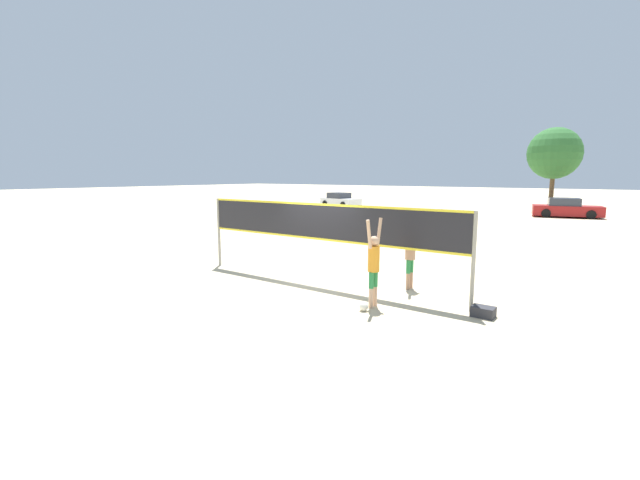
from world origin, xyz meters
The scene contains 9 objects.
ground_plane centered at (0.00, 0.00, 0.00)m, with size 200.00×200.00×0.00m, color beige.
volleyball_net centered at (0.00, 0.00, 1.71)m, with size 8.79×0.09×2.34m.
player_spiker centered at (2.33, -1.03, 1.12)m, with size 0.28×0.70×2.13m.
player_blocker centered at (2.34, 1.01, 1.07)m, with size 0.28×0.69×2.04m.
volleyball centered at (2.32, -1.45, 0.11)m, with size 0.21×0.21×0.21m.
gear_bag centered at (4.69, -0.23, 0.12)m, with size 0.49×0.36×0.23m.
parked_car_near centered at (3.24, 26.69, 0.64)m, with size 4.92×2.84×1.43m.
parked_car_mid centered at (-15.86, 25.06, 0.63)m, with size 4.44×2.64×1.41m.
tree_left_cluster centered at (1.66, 30.41, 4.86)m, with size 4.20×4.20×6.98m.
Camera 1 is at (7.16, -9.81, 3.15)m, focal length 24.00 mm.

